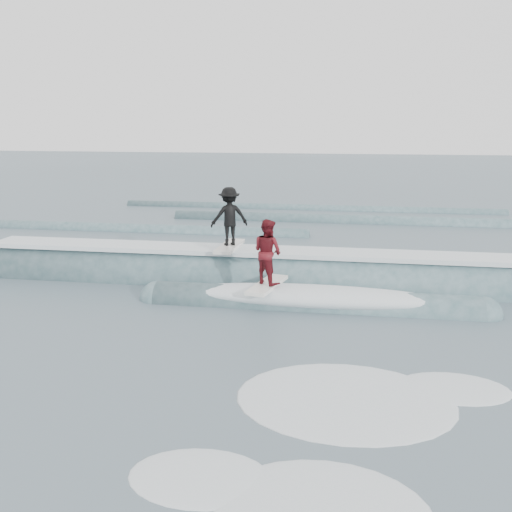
# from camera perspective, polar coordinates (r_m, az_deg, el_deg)

# --- Properties ---
(ground) EXTENTS (160.00, 160.00, 0.00)m
(ground) POSITION_cam_1_polar(r_m,az_deg,el_deg) (12.36, -4.18, -10.73)
(ground) COLOR #41565F
(ground) RESTS_ON ground
(breaking_wave) EXTENTS (23.49, 3.80, 2.05)m
(breaking_wave) POSITION_cam_1_polar(r_m,az_deg,el_deg) (17.88, 1.25, -2.85)
(breaking_wave) COLOR #38595F
(breaking_wave) RESTS_ON ground
(surfer_black) EXTENTS (1.36, 2.02, 1.94)m
(surfer_black) POSITION_cam_1_polar(r_m,az_deg,el_deg) (17.99, -2.68, 3.78)
(surfer_black) COLOR silver
(surfer_black) RESTS_ON ground
(surfer_red) EXTENTS (1.12, 2.07, 1.91)m
(surfer_red) POSITION_cam_1_polar(r_m,az_deg,el_deg) (15.72, 1.16, 0.14)
(surfer_red) COLOR white
(surfer_red) RESTS_ON ground
(whitewater) EXTENTS (14.33, 7.15, 0.10)m
(whitewater) POSITION_cam_1_polar(r_m,az_deg,el_deg) (10.64, 0.37, -14.91)
(whitewater) COLOR white
(whitewater) RESTS_ON ground
(far_swells) EXTENTS (36.63, 8.65, 0.80)m
(far_swells) POSITION_cam_1_polar(r_m,az_deg,el_deg) (29.32, 1.55, 3.48)
(far_swells) COLOR #38595F
(far_swells) RESTS_ON ground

